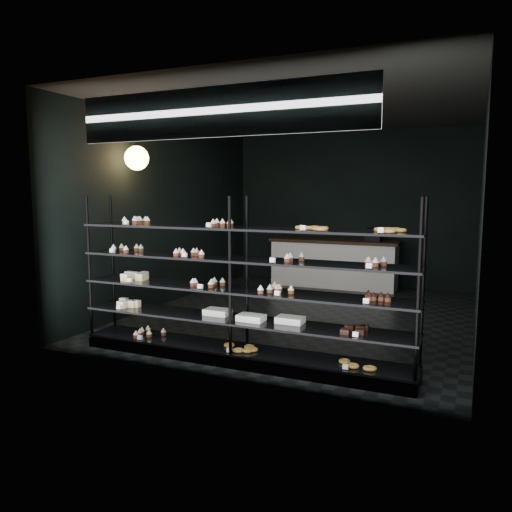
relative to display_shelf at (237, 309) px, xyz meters
name	(u,v)px	position (x,y,z in m)	size (l,w,h in m)	color
room	(306,215)	(0.01, 2.45, 0.97)	(5.01, 6.01, 3.20)	black
display_shelf	(237,309)	(0.00, 0.00, 0.00)	(4.00, 0.50, 1.91)	black
signage	(215,112)	(0.01, -0.48, 2.12)	(3.30, 0.05, 0.50)	#0D1D43
pendant_lamp	(137,158)	(-2.19, 1.13, 1.82)	(0.35, 0.35, 0.91)	black
service_counter	(334,263)	(-0.18, 4.95, -0.13)	(2.64, 0.65, 1.23)	silver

